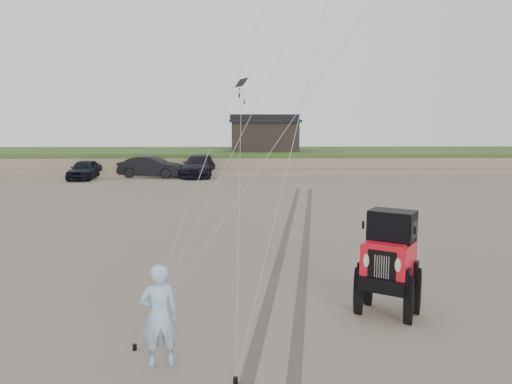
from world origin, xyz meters
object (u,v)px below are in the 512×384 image
at_px(truck_a, 85,169).
at_px(jeep, 388,274).
at_px(man, 159,315).
at_px(cabin, 265,134).
at_px(truck_c, 199,166).
at_px(truck_b, 151,167).

xyz_separation_m(truck_a, jeep, (15.62, -27.60, 0.21)).
height_order(jeep, man, jeep).
bearing_deg(man, truck_a, -85.24).
bearing_deg(jeep, cabin, 124.62).
bearing_deg(jeep, truck_a, 151.81).
bearing_deg(jeep, truck_c, 135.67).
distance_m(cabin, man, 38.27).
xyz_separation_m(jeep, man, (-4.78, -2.29, -0.02)).
distance_m(truck_a, truck_c, 8.82).
height_order(truck_c, man, man).
bearing_deg(truck_b, truck_a, 114.11).
height_order(truck_c, jeep, jeep).
xyz_separation_m(truck_c, man, (2.21, -31.69, 0.09)).
distance_m(truck_c, jeep, 30.23).
distance_m(truck_b, jeep, 30.77).
bearing_deg(truck_c, truck_b, -168.46).
bearing_deg(truck_c, truck_a, -165.39).
bearing_deg(truck_c, jeep, -73.85).
xyz_separation_m(cabin, truck_c, (-5.54, -6.36, -2.39)).
xyz_separation_m(cabin, man, (-3.34, -38.05, -2.30)).
relative_size(truck_c, man, 3.11).
distance_m(truck_a, truck_b, 5.03).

